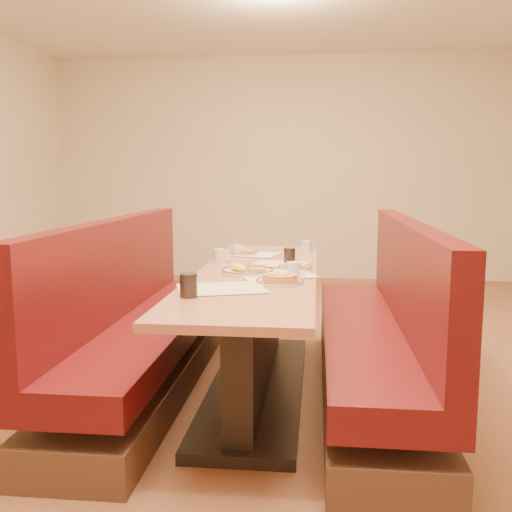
# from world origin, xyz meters

# --- Properties ---
(ground) EXTENTS (8.00, 8.00, 0.00)m
(ground) POSITION_xyz_m (0.00, 0.00, 0.00)
(ground) COLOR #9E6647
(ground) RESTS_ON ground
(room_envelope) EXTENTS (6.04, 8.04, 2.82)m
(room_envelope) POSITION_xyz_m (0.00, 0.00, 1.93)
(room_envelope) COLOR beige
(room_envelope) RESTS_ON ground
(diner_table) EXTENTS (0.70, 2.50, 0.75)m
(diner_table) POSITION_xyz_m (0.00, 0.00, 0.37)
(diner_table) COLOR black
(diner_table) RESTS_ON ground
(booth_left) EXTENTS (0.55, 2.50, 1.05)m
(booth_left) POSITION_xyz_m (-0.73, 0.00, 0.36)
(booth_left) COLOR #4C3326
(booth_left) RESTS_ON ground
(booth_right) EXTENTS (0.55, 2.50, 1.05)m
(booth_right) POSITION_xyz_m (0.73, 0.00, 0.36)
(booth_right) COLOR #4C3326
(booth_right) RESTS_ON ground
(placemat_near_left) EXTENTS (0.51, 0.44, 0.00)m
(placemat_near_left) POSITION_xyz_m (-0.12, -0.55, 0.75)
(placemat_near_left) COLOR beige
(placemat_near_left) RESTS_ON diner_table
(placemat_near_right) EXTENTS (0.51, 0.45, 0.00)m
(placemat_near_right) POSITION_xyz_m (0.12, -0.12, 0.75)
(placemat_near_right) COLOR beige
(placemat_near_right) RESTS_ON diner_table
(placemat_far_left) EXTENTS (0.44, 0.37, 0.00)m
(placemat_far_left) POSITION_xyz_m (-0.12, 0.71, 0.75)
(placemat_far_left) COLOR beige
(placemat_far_left) RESTS_ON diner_table
(placemat_far_right) EXTENTS (0.38, 0.30, 0.00)m
(placemat_far_right) POSITION_xyz_m (0.12, 0.28, 0.75)
(placemat_far_right) COLOR beige
(placemat_far_right) RESTS_ON diner_table
(pancake_plate) EXTENTS (0.26, 0.26, 0.06)m
(pancake_plate) POSITION_xyz_m (0.16, -0.36, 0.77)
(pancake_plate) COLOR silver
(pancake_plate) RESTS_ON diner_table
(eggs_plate) EXTENTS (0.31, 0.31, 0.06)m
(eggs_plate) POSITION_xyz_m (-0.05, -0.08, 0.77)
(eggs_plate) COLOR silver
(eggs_plate) RESTS_ON diner_table
(extra_plate_mid) EXTENTS (0.21, 0.21, 0.04)m
(extra_plate_mid) POSITION_xyz_m (0.22, 0.11, 0.76)
(extra_plate_mid) COLOR silver
(extra_plate_mid) RESTS_ON diner_table
(extra_plate_far) EXTENTS (0.23, 0.23, 0.05)m
(extra_plate_far) POSITION_xyz_m (-0.18, 0.70, 0.77)
(extra_plate_far) COLOR silver
(extra_plate_far) RESTS_ON diner_table
(coffee_mug_a) EXTENTS (0.11, 0.08, 0.08)m
(coffee_mug_a) POSITION_xyz_m (0.23, -0.16, 0.79)
(coffee_mug_a) COLOR silver
(coffee_mug_a) RESTS_ON diner_table
(coffee_mug_b) EXTENTS (0.11, 0.08, 0.09)m
(coffee_mug_b) POSITION_xyz_m (-0.28, 0.33, 0.80)
(coffee_mug_b) COLOR silver
(coffee_mug_b) RESTS_ON diner_table
(coffee_mug_c) EXTENTS (0.11, 0.08, 0.08)m
(coffee_mug_c) POSITION_xyz_m (0.28, 0.91, 0.79)
(coffee_mug_c) COLOR silver
(coffee_mug_c) RESTS_ON diner_table
(coffee_mug_d) EXTENTS (0.10, 0.07, 0.08)m
(coffee_mug_d) POSITION_xyz_m (-0.21, 0.65, 0.79)
(coffee_mug_d) COLOR silver
(coffee_mug_d) RESTS_ON diner_table
(soda_tumbler_near) EXTENTS (0.08, 0.08, 0.11)m
(soda_tumbler_near) POSITION_xyz_m (-0.24, -0.76, 0.81)
(soda_tumbler_near) COLOR black
(soda_tumbler_near) RESTS_ON diner_table
(soda_tumbler_mid) EXTENTS (0.08, 0.08, 0.10)m
(soda_tumbler_mid) POSITION_xyz_m (0.18, 0.32, 0.80)
(soda_tumbler_mid) COLOR black
(soda_tumbler_mid) RESTS_ON diner_table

